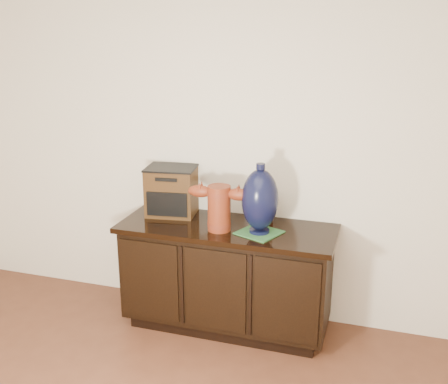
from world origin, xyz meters
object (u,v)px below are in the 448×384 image
(lamp_base, at_px, (260,200))
(tv_radio, at_px, (172,191))
(spray_can, at_px, (269,208))
(terracotta_vessel, at_px, (219,205))
(sideboard, at_px, (227,276))

(lamp_base, bearing_deg, tv_radio, 165.28)
(tv_radio, distance_m, lamp_base, 0.71)
(spray_can, bearing_deg, terracotta_vessel, -133.51)
(tv_radio, relative_size, spray_can, 2.03)
(sideboard, bearing_deg, terracotta_vessel, -108.44)
(tv_radio, bearing_deg, terracotta_vessel, -33.83)
(sideboard, height_order, tv_radio, tv_radio)
(spray_can, bearing_deg, tv_radio, -173.59)
(sideboard, xyz_separation_m, spray_can, (0.24, 0.20, 0.46))
(terracotta_vessel, height_order, lamp_base, lamp_base)
(terracotta_vessel, bearing_deg, spray_can, 45.31)
(sideboard, relative_size, lamp_base, 3.19)
(terracotta_vessel, xyz_separation_m, tv_radio, (-0.42, 0.21, 0.00))
(tv_radio, xyz_separation_m, lamp_base, (0.69, -0.18, 0.05))
(terracotta_vessel, relative_size, lamp_base, 0.93)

